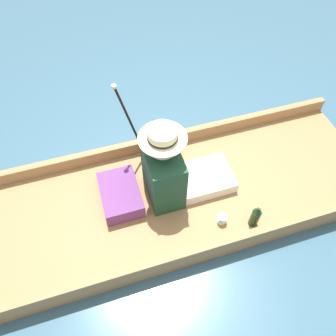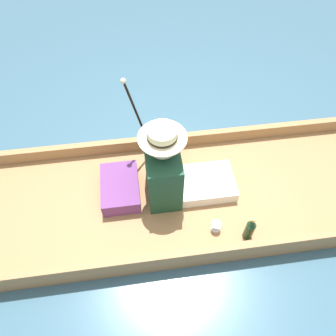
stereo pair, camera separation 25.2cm
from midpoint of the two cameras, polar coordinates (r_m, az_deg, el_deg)
ground_plane at (r=2.94m, az=0.66°, el=-5.41°), size 16.00×16.00×0.00m
punt_boat at (r=2.89m, az=0.67°, el=-4.74°), size 1.20×3.37×0.24m
seat_cushion at (r=2.80m, az=-10.83°, el=-4.74°), size 0.45×0.32×0.15m
seated_person at (r=2.62m, az=-1.94°, el=-0.63°), size 0.42×0.79×0.79m
teddy_bear at (r=2.92m, az=-3.83°, el=3.67°), size 0.28×0.16×0.40m
wine_glass at (r=2.68m, az=6.77°, el=-8.80°), size 0.08×0.08×0.09m
walking_cane at (r=2.72m, az=-9.53°, el=8.32°), size 0.04×0.22×0.89m
champagne_bottle at (r=2.65m, az=12.41°, el=-8.32°), size 0.07×0.07×0.28m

